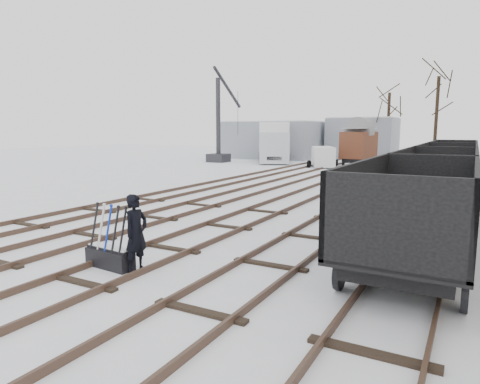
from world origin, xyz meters
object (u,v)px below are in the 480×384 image
at_px(lorry, 274,142).
at_px(panel_van, 323,156).
at_px(ground_frame, 110,256).
at_px(freight_wagon_a, 413,230).
at_px(worker, 136,233).
at_px(crane, 219,137).
at_px(box_van_wagon, 359,144).

distance_m(lorry, panel_van, 6.91).
xyz_separation_m(ground_frame, freight_wagon_a, (6.28, 3.20, 0.68)).
xyz_separation_m(ground_frame, worker, (0.75, 0.10, 0.61)).
bearing_deg(crane, lorry, 28.46).
bearing_deg(panel_van, lorry, 129.21).
bearing_deg(box_van_wagon, panel_van, -133.15).
relative_size(lorry, crane, 0.97).
distance_m(ground_frame, panel_van, 28.92).
bearing_deg(crane, ground_frame, -63.08).
relative_size(ground_frame, lorry, 0.17).
xyz_separation_m(ground_frame, panel_van, (-4.03, 28.63, 0.61)).
distance_m(freight_wagon_a, lorry, 32.94).
height_order(worker, crane, crane).
bearing_deg(crane, box_van_wagon, 7.39).
relative_size(ground_frame, worker, 0.83).
bearing_deg(crane, freight_wagon_a, -50.93).
height_order(box_van_wagon, lorry, lorry).
relative_size(ground_frame, panel_van, 0.35).
bearing_deg(lorry, ground_frame, -97.26).
height_order(worker, freight_wagon_a, freight_wagon_a).
bearing_deg(worker, ground_frame, 98.71).
xyz_separation_m(box_van_wagon, crane, (-13.27, -1.71, 0.48)).
height_order(ground_frame, panel_van, panel_van).
height_order(worker, panel_van, worker).
distance_m(worker, crane, 33.03).
bearing_deg(worker, box_van_wagon, 5.37).
bearing_deg(freight_wagon_a, lorry, 119.85).
bearing_deg(freight_wagon_a, worker, -150.77).
xyz_separation_m(lorry, crane, (-4.70, -2.55, 0.42)).
height_order(box_van_wagon, crane, crane).
bearing_deg(freight_wagon_a, panel_van, 112.07).
relative_size(panel_van, crane, 0.46).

